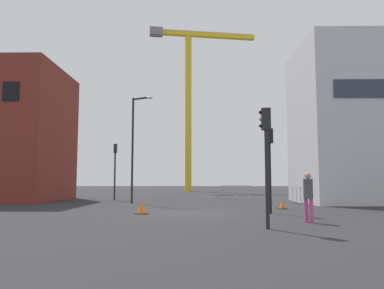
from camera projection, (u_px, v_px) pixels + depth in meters
name	position (u px, v px, depth m)	size (l,w,h in m)	color
ground	(190.00, 213.00, 17.01)	(160.00, 160.00, 0.00)	#28282B
construction_crane	(190.00, 85.00, 52.82)	(15.22, 3.41, 23.01)	yellow
streetlamp_tall	(135.00, 141.00, 24.75)	(1.48, 0.82, 7.03)	#232326
traffic_light_near	(266.00, 147.00, 11.84)	(0.37, 0.25, 3.81)	#232326
traffic_light_corner	(270.00, 156.00, 17.25)	(0.39, 0.34, 3.92)	black
traffic_light_island	(115.00, 163.00, 28.55)	(0.32, 0.39, 4.29)	#232326
pedestrian_walking	(308.00, 193.00, 13.46)	(0.34, 0.34, 1.80)	#D14C8C
safety_barrier_rear	(296.00, 195.00, 24.41)	(0.17, 2.46, 1.08)	#9EA0A5
safety_barrier_mid_span	(236.00, 192.00, 30.26)	(2.50, 0.17, 1.08)	#B2B5BA
traffic_cone_striped	(282.00, 205.00, 19.74)	(0.48, 0.48, 0.49)	black
traffic_cone_by_barrier	(142.00, 208.00, 16.81)	(0.57, 0.57, 0.57)	black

